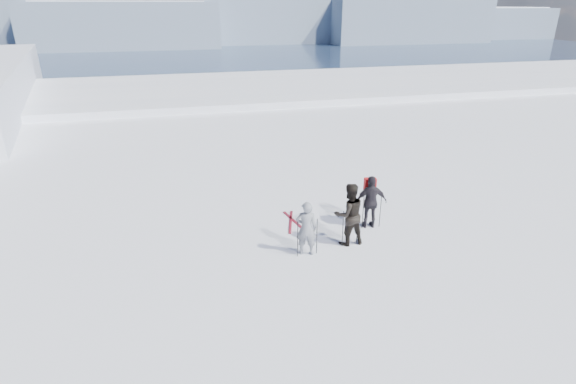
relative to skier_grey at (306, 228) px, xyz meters
name	(u,v)px	position (x,y,z in m)	size (l,w,h in m)	color
lake_basin	(241,162)	(2.07, 27.53, -7.35)	(820.00, 820.00, 71.62)	white
far_mountain_range	(203,19)	(31.67, 452.31, -8.04)	(770.00, 110.00, 53.00)	slate
skier_grey	(306,228)	(0.00, 0.00, 0.00)	(0.62, 0.41, 1.70)	gray
skier_dark	(349,214)	(1.44, 0.29, 0.15)	(0.97, 0.76, 2.00)	black
skier_pack	(371,202)	(2.57, 1.16, 0.05)	(1.06, 0.44, 1.81)	black
backpack	(371,166)	(2.61, 1.41, 1.22)	(0.39, 0.22, 0.52)	red
ski_poles	(346,223)	(1.42, 0.43, -0.22)	(3.21, 1.24, 1.36)	black
skis_loose	(293,222)	(0.16, 2.14, -0.84)	(0.64, 1.68, 0.03)	black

